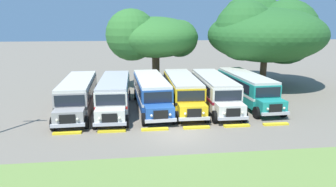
% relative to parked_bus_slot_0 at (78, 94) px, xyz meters
% --- Properties ---
extents(ground_plane, '(220.00, 220.00, 0.00)m').
position_rel_parked_bus_slot_0_xyz_m(ground_plane, '(7.94, -6.85, -1.58)').
color(ground_plane, slate).
extents(parked_bus_slot_0, '(2.95, 10.87, 2.82)m').
position_rel_parked_bus_slot_0_xyz_m(parked_bus_slot_0, '(0.00, 0.00, 0.00)').
color(parked_bus_slot_0, '#9E9993').
rests_on(parked_bus_slot_0, ground_plane).
extents(parked_bus_slot_1, '(2.80, 10.85, 2.82)m').
position_rel_parked_bus_slot_0_xyz_m(parked_bus_slot_1, '(3.20, -0.11, 0.00)').
color(parked_bus_slot_1, silver).
rests_on(parked_bus_slot_1, ground_plane).
extents(parked_bus_slot_2, '(3.19, 10.91, 2.82)m').
position_rel_parked_bus_slot_0_xyz_m(parked_bus_slot_2, '(6.54, 0.24, 0.00)').
color(parked_bus_slot_2, '#23519E').
rests_on(parked_bus_slot_2, ground_plane).
extents(parked_bus_slot_3, '(2.76, 10.85, 2.82)m').
position_rel_parked_bus_slot_0_xyz_m(parked_bus_slot_3, '(9.47, 0.38, 0.00)').
color(parked_bus_slot_3, yellow).
rests_on(parked_bus_slot_3, ground_plane).
extents(parked_bus_slot_4, '(2.81, 10.86, 2.82)m').
position_rel_parked_bus_slot_0_xyz_m(parked_bus_slot_4, '(12.47, 0.11, 0.00)').
color(parked_bus_slot_4, silver).
rests_on(parked_bus_slot_4, ground_plane).
extents(parked_bus_slot_5, '(3.09, 10.89, 2.82)m').
position_rel_parked_bus_slot_0_xyz_m(parked_bus_slot_5, '(15.91, 0.87, 0.00)').
color(parked_bus_slot_5, teal).
rests_on(parked_bus_slot_5, ground_plane).
extents(curb_wheelstop_0, '(2.00, 0.36, 0.15)m').
position_rel_parked_bus_slot_0_xyz_m(curb_wheelstop_0, '(0.11, -5.82, -1.51)').
color(curb_wheelstop_0, yellow).
rests_on(curb_wheelstop_0, ground_plane).
extents(curb_wheelstop_1, '(2.00, 0.36, 0.15)m').
position_rel_parked_bus_slot_0_xyz_m(curb_wheelstop_1, '(3.24, -5.82, -1.51)').
color(curb_wheelstop_1, yellow).
rests_on(curb_wheelstop_1, ground_plane).
extents(curb_wheelstop_2, '(2.00, 0.36, 0.15)m').
position_rel_parked_bus_slot_0_xyz_m(curb_wheelstop_2, '(6.38, -5.82, -1.51)').
color(curb_wheelstop_2, yellow).
rests_on(curb_wheelstop_2, ground_plane).
extents(curb_wheelstop_3, '(2.00, 0.36, 0.15)m').
position_rel_parked_bus_slot_0_xyz_m(curb_wheelstop_3, '(9.51, -5.82, -1.51)').
color(curb_wheelstop_3, yellow).
rests_on(curb_wheelstop_3, ground_plane).
extents(curb_wheelstop_4, '(2.00, 0.36, 0.15)m').
position_rel_parked_bus_slot_0_xyz_m(curb_wheelstop_4, '(12.64, -5.82, -1.51)').
color(curb_wheelstop_4, yellow).
rests_on(curb_wheelstop_4, ground_plane).
extents(curb_wheelstop_5, '(2.00, 0.36, 0.15)m').
position_rel_parked_bus_slot_0_xyz_m(curb_wheelstop_5, '(15.78, -5.82, -1.51)').
color(curb_wheelstop_5, yellow).
rests_on(curb_wheelstop_5, ground_plane).
extents(broad_shade_tree, '(11.24, 9.94, 9.30)m').
position_rel_parked_bus_slot_0_xyz_m(broad_shade_tree, '(7.42, 10.00, 4.44)').
color(broad_shade_tree, brown).
rests_on(broad_shade_tree, ground_plane).
extents(secondary_tree, '(13.93, 15.47, 11.48)m').
position_rel_parked_bus_slot_0_xyz_m(secondary_tree, '(20.88, 8.90, 5.03)').
color(secondary_tree, brown).
rests_on(secondary_tree, ground_plane).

